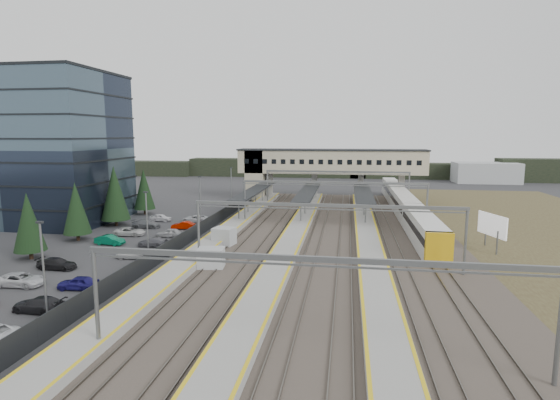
% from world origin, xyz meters
% --- Properties ---
extents(ground, '(220.00, 220.00, 0.00)m').
position_xyz_m(ground, '(0.00, 0.00, 0.00)').
color(ground, '#2B2B2D').
rests_on(ground, ground).
extents(office_building, '(24.30, 18.30, 24.30)m').
position_xyz_m(office_building, '(-36.00, 12.00, 12.19)').
color(office_building, '#384A58').
rests_on(office_building, ground).
extents(conifer_row, '(4.42, 49.82, 9.50)m').
position_xyz_m(conifer_row, '(-22.00, -3.86, 4.84)').
color(conifer_row, black).
rests_on(conifer_row, ground).
extents(car_park, '(10.64, 44.62, 1.29)m').
position_xyz_m(car_park, '(-13.47, -7.11, 0.61)').
color(car_park, '#ACACB0').
rests_on(car_park, ground).
extents(lampposts, '(0.50, 53.25, 8.07)m').
position_xyz_m(lampposts, '(-8.00, 1.25, 4.34)').
color(lampposts, slate).
rests_on(lampposts, ground).
extents(fence, '(0.08, 90.00, 2.00)m').
position_xyz_m(fence, '(-6.50, 5.00, 1.00)').
color(fence, '#26282B').
rests_on(fence, ground).
extents(relay_cabin_near, '(3.01, 2.39, 2.30)m').
position_xyz_m(relay_cabin_near, '(-0.15, -9.47, 1.15)').
color(relay_cabin_near, '#A1A5A7').
rests_on(relay_cabin_near, ground).
extents(relay_cabin_far, '(2.98, 2.63, 2.40)m').
position_xyz_m(relay_cabin_far, '(-1.50, 0.20, 1.20)').
color(relay_cabin_far, '#A1A5A7').
rests_on(relay_cabin_far, ground).
extents(rail_corridor, '(34.00, 90.00, 0.92)m').
position_xyz_m(rail_corridor, '(9.34, 5.00, 0.29)').
color(rail_corridor, '#37312A').
rests_on(rail_corridor, ground).
extents(canopies, '(23.10, 30.00, 3.28)m').
position_xyz_m(canopies, '(7.00, 27.00, 3.92)').
color(canopies, black).
rests_on(canopies, ground).
extents(footbridge, '(40.40, 6.40, 11.20)m').
position_xyz_m(footbridge, '(7.70, 42.00, 7.93)').
color(footbridge, tan).
rests_on(footbridge, ground).
extents(gantries, '(28.40, 62.28, 7.17)m').
position_xyz_m(gantries, '(12.00, 3.00, 6.00)').
color(gantries, slate).
rests_on(gantries, ground).
extents(train, '(2.92, 61.04, 3.68)m').
position_xyz_m(train, '(24.00, 24.44, 2.09)').
color(train, silver).
rests_on(train, ground).
extents(billboard, '(1.89, 5.26, 4.58)m').
position_xyz_m(billboard, '(31.99, 3.30, 3.04)').
color(billboard, slate).
rests_on(billboard, ground).
extents(treeline_far, '(170.00, 19.00, 7.00)m').
position_xyz_m(treeline_far, '(23.81, 92.28, 2.95)').
color(treeline_far, black).
rests_on(treeline_far, ground).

